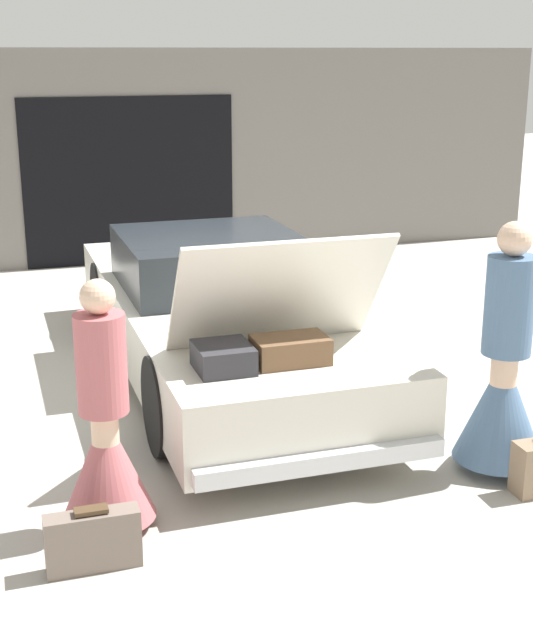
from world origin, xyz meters
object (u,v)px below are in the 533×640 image
car (219,314)px  person_left (106,443)px  suitcase_beside_left_person (93,540)px  person_right (503,384)px

car → person_left: bearing=-118.7°
car → suitcase_beside_left_person: car is taller
car → suitcase_beside_left_person: bearing=-117.4°
car → suitcase_beside_left_person: (-1.47, -2.84, -0.38)m
car → suitcase_beside_left_person: size_ratio=9.56×
car → suitcase_beside_left_person: 3.22m
suitcase_beside_left_person → person_left: bearing=70.6°
car → person_left: 2.75m
car → person_left: (-1.32, -2.41, 0.00)m
car → person_right: bearing=-61.4°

